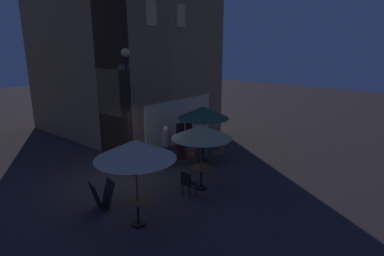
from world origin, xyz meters
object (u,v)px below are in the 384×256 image
(menu_sandwich_board, at_px, (102,195))
(cafe_table_2, at_px, (201,173))
(cafe_table_0, at_px, (138,207))
(patio_umbrella_2, at_px, (202,132))
(cafe_chair_2, at_px, (188,182))
(patio_umbrella_1, at_px, (203,113))
(patio_umbrella_0, at_px, (135,150))
(patron_standing_0, at_px, (180,139))
(cafe_chair_0, at_px, (192,154))
(patron_standing_2, at_px, (189,135))
(street_lamp_near_corner, at_px, (127,94))
(cafe_chair_1, at_px, (220,151))
(patron_standing_1, at_px, (166,147))
(cafe_table_1, at_px, (203,149))

(menu_sandwich_board, xyz_separation_m, cafe_table_2, (3.01, -1.42, 0.13))
(cafe_table_0, bearing_deg, patio_umbrella_2, 1.82)
(cafe_table_2, bearing_deg, cafe_chair_2, -176.56)
(patio_umbrella_1, bearing_deg, patio_umbrella_0, -161.38)
(patron_standing_0, bearing_deg, cafe_table_2, 55.86)
(patio_umbrella_0, xyz_separation_m, patio_umbrella_2, (2.91, 0.09, -0.16))
(cafe_table_0, relative_size, cafe_chair_2, 0.88)
(patio_umbrella_2, distance_m, cafe_chair_0, 2.53)
(patio_umbrella_2, xyz_separation_m, patron_standing_0, (1.73, 2.51, -1.15))
(patron_standing_2, bearing_deg, patio_umbrella_1, 70.97)
(street_lamp_near_corner, distance_m, patio_umbrella_1, 3.33)
(patio_umbrella_0, relative_size, patio_umbrella_2, 1.09)
(cafe_chair_0, bearing_deg, cafe_table_2, -138.54)
(cafe_table_2, height_order, patron_standing_2, patron_standing_2)
(patron_standing_2, bearing_deg, patio_umbrella_0, 26.22)
(cafe_chair_1, relative_size, patron_standing_2, 0.57)
(menu_sandwich_board, xyz_separation_m, patron_standing_2, (5.55, 1.31, 0.39))
(patio_umbrella_1, bearing_deg, cafe_table_0, -161.38)
(street_lamp_near_corner, bearing_deg, patio_umbrella_2, -74.29)
(cafe_chair_1, bearing_deg, cafe_chair_2, 95.20)
(cafe_chair_2, bearing_deg, cafe_chair_1, 12.79)
(cafe_chair_0, distance_m, patron_standing_1, 1.08)
(cafe_table_2, bearing_deg, patron_standing_0, 55.32)
(cafe_table_0, bearing_deg, patio_umbrella_0, 116.57)
(cafe_chair_0, bearing_deg, patron_standing_2, 38.27)
(street_lamp_near_corner, xyz_separation_m, patron_standing_1, (1.45, -0.46, -2.24))
(patron_standing_1, bearing_deg, cafe_table_1, 118.07)
(street_lamp_near_corner, xyz_separation_m, patio_umbrella_0, (-2.14, -2.85, -0.90))
(street_lamp_near_corner, distance_m, cafe_table_1, 4.09)
(street_lamp_near_corner, relative_size, cafe_table_1, 6.46)
(cafe_table_2, xyz_separation_m, cafe_chair_1, (2.34, 0.86, -0.02))
(cafe_table_1, distance_m, cafe_chair_2, 3.40)
(cafe_table_1, distance_m, cafe_table_2, 2.73)
(cafe_table_1, xyz_separation_m, patio_umbrella_0, (-5.10, -1.72, 1.67))
(cafe_chair_1, distance_m, patron_standing_0, 1.78)
(cafe_table_1, xyz_separation_m, patron_standing_0, (-0.46, 0.88, 0.36))
(cafe_table_0, height_order, cafe_chair_2, cafe_chair_2)
(cafe_table_2, height_order, cafe_chair_2, cafe_chair_2)
(cafe_table_0, distance_m, patron_standing_0, 5.33)
(patio_umbrella_0, distance_m, cafe_chair_0, 4.86)
(street_lamp_near_corner, distance_m, patron_standing_1, 2.71)
(patron_standing_0, bearing_deg, patio_umbrella_2, 55.86)
(cafe_table_1, relative_size, cafe_chair_0, 0.84)
(patron_standing_2, bearing_deg, cafe_chair_0, 44.12)
(patio_umbrella_1, xyz_separation_m, patio_umbrella_2, (-2.19, -1.63, -0.06))
(patio_umbrella_1, relative_size, patron_standing_0, 1.34)
(cafe_chair_1, bearing_deg, patio_umbrella_2, 99.14)
(patron_standing_2, bearing_deg, cafe_table_1, 70.97)
(patron_standing_0, xyz_separation_m, patron_standing_1, (-1.06, -0.20, -0.02))
(patio_umbrella_2, bearing_deg, cafe_table_2, 0.00)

